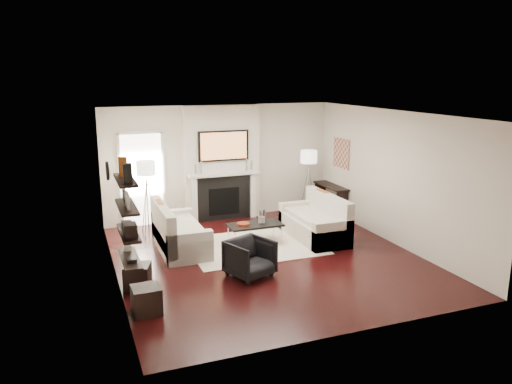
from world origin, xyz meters
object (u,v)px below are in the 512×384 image
object	(u,v)px
loveseat_right_base	(314,228)
ottoman_near	(138,276)
lamp_right_shade	(309,157)
loveseat_left_base	(181,239)
coffee_table	(255,225)
lamp_left_shade	(146,168)
armchair	(250,256)

from	to	relation	value
loveseat_right_base	ottoman_near	distance (m)	4.03
lamp_right_shade	ottoman_near	world-z (taller)	lamp_right_shade
loveseat_right_base	loveseat_left_base	bearing A→B (deg)	173.85
coffee_table	loveseat_left_base	bearing A→B (deg)	172.72
loveseat_left_base	ottoman_near	distance (m)	1.88
lamp_left_shade	ottoman_near	world-z (taller)	lamp_left_shade
lamp_left_shade	armchair	bearing A→B (deg)	-67.41
armchair	lamp_left_shade	distance (m)	3.44
loveseat_right_base	ottoman_near	bearing A→B (deg)	-161.79
loveseat_left_base	coffee_table	xyz separation A→B (m)	(1.49, -0.19, 0.19)
coffee_table	lamp_left_shade	xyz separation A→B (m)	(-1.92, 1.46, 1.05)
loveseat_right_base	lamp_left_shade	size ratio (longest dim) A/B	4.50
coffee_table	loveseat_right_base	bearing A→B (deg)	-4.83
loveseat_right_base	armchair	world-z (taller)	armchair
loveseat_right_base	coffee_table	xyz separation A→B (m)	(-1.29, 0.11, 0.19)
loveseat_left_base	armchair	size ratio (longest dim) A/B	2.54
lamp_right_shade	coffee_table	bearing A→B (deg)	-141.73
loveseat_left_base	lamp_left_shade	xyz separation A→B (m)	(-0.43, 1.27, 1.24)
armchair	loveseat_left_base	bearing A→B (deg)	93.44
coffee_table	armchair	xyz separation A→B (m)	(-0.67, -1.55, -0.05)
coffee_table	lamp_right_shade	xyz separation A→B (m)	(1.98, 1.56, 1.05)
armchair	lamp_right_shade	distance (m)	4.23
loveseat_right_base	coffee_table	bearing A→B (deg)	175.17
lamp_left_shade	loveseat_left_base	bearing A→B (deg)	-71.34
lamp_left_shade	loveseat_right_base	bearing A→B (deg)	-26.06
ottoman_near	armchair	bearing A→B (deg)	-5.40
lamp_left_shade	ottoman_near	distance (m)	3.16
ottoman_near	loveseat_left_base	bearing A→B (deg)	56.08
armchair	lamp_right_shade	bearing A→B (deg)	27.65
loveseat_right_base	lamp_right_shade	xyz separation A→B (m)	(0.69, 1.67, 1.24)
lamp_left_shade	lamp_right_shade	distance (m)	3.90
lamp_left_shade	lamp_right_shade	xyz separation A→B (m)	(3.90, 0.10, 0.00)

